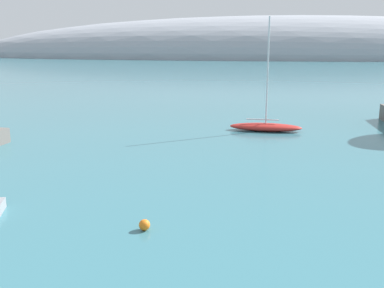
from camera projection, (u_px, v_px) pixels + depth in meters
distant_ridge at (286, 58)px, 201.33m from camera, size 296.57×60.10×36.49m
sailboat_red_near_shore at (266, 126)px, 43.36m from camera, size 6.93×2.28×10.62m
mooring_buoy_orange at (144, 225)px, 20.99m from camera, size 0.53×0.53×0.53m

